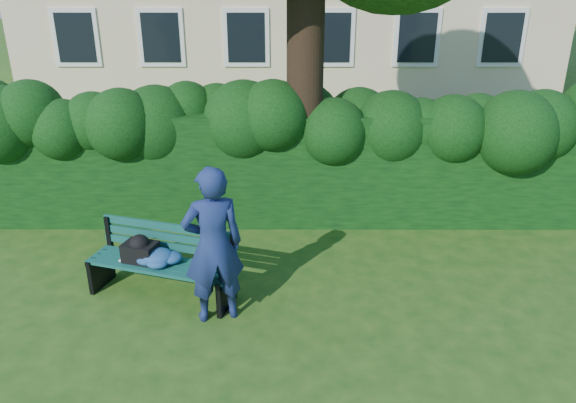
{
  "coord_description": "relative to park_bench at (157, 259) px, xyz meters",
  "views": [
    {
      "loc": [
        0.02,
        -6.34,
        3.88
      ],
      "look_at": [
        0.0,
        0.6,
        0.95
      ],
      "focal_mm": 35.0,
      "sensor_mm": 36.0,
      "label": 1
    }
  ],
  "objects": [
    {
      "name": "ground",
      "position": [
        1.63,
        0.18,
        -0.5
      ],
      "size": [
        80.0,
        80.0,
        0.0
      ],
      "primitive_type": "plane",
      "color": "#1E4C14",
      "rests_on": "ground"
    },
    {
      "name": "hedge",
      "position": [
        1.63,
        2.38,
        0.4
      ],
      "size": [
        10.0,
        1.0,
        1.8
      ],
      "color": "black",
      "rests_on": "ground"
    },
    {
      "name": "park_bench",
      "position": [
        0.0,
        0.0,
        0.0
      ],
      "size": [
        1.94,
        1.08,
        0.89
      ],
      "rotation": [
        0.0,
        0.0,
        -0.3
      ],
      "color": "#0D4239",
      "rests_on": "ground"
    },
    {
      "name": "man_reading",
      "position": [
        0.78,
        -0.51,
        0.45
      ],
      "size": [
        0.8,
        0.64,
        1.9
      ],
      "primitive_type": "imported",
      "rotation": [
        0.0,
        0.0,
        3.44
      ],
      "color": "navy",
      "rests_on": "ground"
    }
  ]
}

